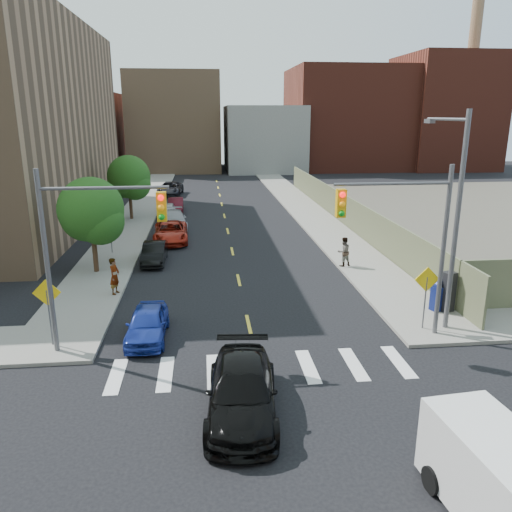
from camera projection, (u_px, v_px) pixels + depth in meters
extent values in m
plane|color=black|center=(274.00, 439.00, 14.04)|extent=(160.00, 160.00, 0.00)
cube|color=gray|center=(147.00, 199.00, 52.93)|extent=(3.50, 73.00, 0.15)
cube|color=gray|center=(291.00, 197.00, 54.49)|extent=(3.50, 73.00, 0.15)
cube|color=#68704E|center=(342.00, 208.00, 41.44)|extent=(0.12, 44.00, 2.50)
cube|color=#592319|center=(71.00, 133.00, 77.12)|extent=(14.00, 18.00, 12.00)
cube|color=#8C6B4C|center=(175.00, 122.00, 80.23)|extent=(14.00, 16.00, 15.00)
cube|color=gray|center=(263.00, 138.00, 80.41)|extent=(12.00, 16.00, 10.00)
cube|color=#592319|center=(345.00, 119.00, 82.91)|extent=(18.00, 18.00, 16.00)
cube|color=#592319|center=(443.00, 113.00, 82.34)|extent=(14.00, 16.00, 18.00)
cylinder|color=#8C6B4C|center=(470.00, 81.00, 81.37)|extent=(1.80, 1.80, 28.00)
cylinder|color=#59595E|center=(47.00, 266.00, 18.06)|extent=(0.18, 0.18, 7.00)
cylinder|color=#59595E|center=(104.00, 188.00, 17.52)|extent=(4.50, 0.12, 0.12)
cube|color=#E5A50C|center=(162.00, 207.00, 17.91)|extent=(0.35, 0.30, 1.05)
cylinder|color=#59595E|center=(443.00, 254.00, 19.58)|extent=(0.18, 0.18, 7.00)
cylinder|color=#59595E|center=(393.00, 184.00, 18.58)|extent=(4.50, 0.12, 0.12)
cube|color=#E5A50C|center=(341.00, 203.00, 18.58)|extent=(0.35, 0.30, 1.05)
cylinder|color=#59595E|center=(456.00, 226.00, 19.85)|extent=(0.20, 0.20, 9.00)
cylinder|color=#59595E|center=(447.00, 119.00, 20.35)|extent=(0.12, 3.50, 0.12)
cube|color=#59595E|center=(430.00, 121.00, 21.91)|extent=(0.25, 0.60, 0.18)
cylinder|color=#59595E|center=(50.00, 320.00, 19.14)|extent=(0.06, 0.06, 2.40)
cube|color=yellow|center=(47.00, 293.00, 18.84)|extent=(1.06, 0.04, 1.06)
cylinder|color=#59595E|center=(425.00, 305.00, 20.66)|extent=(0.06, 0.06, 2.40)
cube|color=yellow|center=(427.00, 279.00, 20.35)|extent=(1.06, 0.04, 1.06)
cylinder|color=#59595E|center=(111.00, 237.00, 32.05)|extent=(0.06, 0.06, 2.40)
cube|color=yellow|center=(110.00, 220.00, 31.75)|extent=(1.06, 0.04, 1.06)
cylinder|color=#332114|center=(95.00, 251.00, 28.18)|extent=(0.28, 0.28, 2.64)
sphere|color=#1C4B15|center=(91.00, 210.00, 27.52)|extent=(3.60, 3.60, 3.60)
sphere|color=#1C4B15|center=(100.00, 221.00, 27.44)|extent=(2.64, 2.64, 2.64)
sphere|color=#1C4B15|center=(86.00, 216.00, 27.97)|extent=(2.88, 2.88, 2.88)
cylinder|color=#332114|center=(131.00, 205.00, 42.52)|extent=(0.28, 0.28, 2.64)
sphere|color=#1C4B15|center=(129.00, 177.00, 41.86)|extent=(3.60, 3.60, 3.60)
sphere|color=#1C4B15|center=(135.00, 184.00, 41.79)|extent=(2.64, 2.64, 2.64)
sphere|color=#1C4B15|center=(125.00, 181.00, 42.32)|extent=(2.88, 2.88, 2.88)
imported|color=#1B3097|center=(147.00, 324.00, 20.14)|extent=(1.61, 3.87, 1.31)
imported|color=black|center=(154.00, 253.00, 30.42)|extent=(1.38, 3.84, 1.26)
imported|color=#9F1F0F|center=(171.00, 232.00, 35.45)|extent=(2.57, 5.20, 1.42)
imported|color=#939499|center=(174.00, 220.00, 39.77)|extent=(2.38, 4.88, 1.37)
imported|color=silver|center=(167.00, 210.00, 43.83)|extent=(1.52, 3.71, 1.26)
imported|color=#440D15|center=(176.00, 205.00, 46.36)|extent=(1.47, 3.98, 1.30)
imported|color=black|center=(170.00, 189.00, 55.84)|extent=(2.90, 5.45, 1.46)
imported|color=black|center=(242.00, 391.00, 15.05)|extent=(2.54, 5.32, 1.50)
cube|color=white|center=(511.00, 492.00, 10.53)|extent=(2.20, 4.75, 1.95)
cube|color=black|center=(463.00, 431.00, 12.13)|extent=(1.73, 1.21, 0.80)
cylinder|color=black|center=(433.00, 480.00, 12.01)|extent=(0.31, 0.69, 0.67)
cylinder|color=black|center=(495.00, 471.00, 12.33)|extent=(0.31, 0.69, 0.67)
cube|color=navy|center=(438.00, 298.00, 22.71)|extent=(0.71, 0.63, 1.13)
cylinder|color=navy|center=(439.00, 286.00, 22.55)|extent=(0.64, 0.45, 0.58)
cube|color=black|center=(448.00, 292.00, 22.52)|extent=(0.65, 0.58, 1.85)
imported|color=gray|center=(115.00, 276.00, 24.70)|extent=(0.63, 0.78, 1.84)
imported|color=gray|center=(344.00, 252.00, 29.25)|extent=(1.01, 0.88, 1.74)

